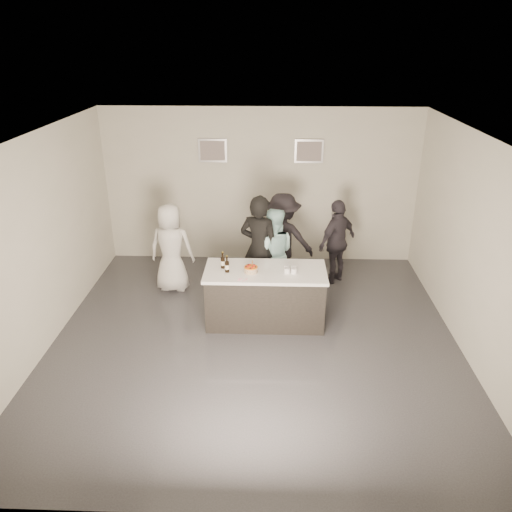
% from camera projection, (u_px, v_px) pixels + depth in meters
% --- Properties ---
extents(floor, '(6.00, 6.00, 0.00)m').
position_uv_depth(floor, '(255.00, 339.00, 7.48)').
color(floor, '#3D3D42').
rests_on(floor, ground).
extents(ceiling, '(6.00, 6.00, 0.00)m').
position_uv_depth(ceiling, '(255.00, 138.00, 6.26)').
color(ceiling, white).
extents(wall_back, '(6.00, 0.04, 3.00)m').
position_uv_depth(wall_back, '(261.00, 187.00, 9.60)').
color(wall_back, beige).
rests_on(wall_back, ground).
extents(wall_front, '(6.00, 0.04, 3.00)m').
position_uv_depth(wall_front, '(241.00, 389.00, 4.13)').
color(wall_front, beige).
rests_on(wall_front, ground).
extents(wall_left, '(0.04, 6.00, 3.00)m').
position_uv_depth(wall_left, '(40.00, 245.00, 6.96)').
color(wall_left, beige).
rests_on(wall_left, ground).
extents(wall_right, '(0.04, 6.00, 3.00)m').
position_uv_depth(wall_right, '(475.00, 251.00, 6.77)').
color(wall_right, beige).
rests_on(wall_right, ground).
extents(picture_left, '(0.54, 0.04, 0.44)m').
position_uv_depth(picture_left, '(213.00, 150.00, 9.32)').
color(picture_left, '#B2B2B7').
rests_on(picture_left, wall_back).
extents(picture_right, '(0.54, 0.04, 0.44)m').
position_uv_depth(picture_right, '(309.00, 151.00, 9.26)').
color(picture_right, '#B2B2B7').
rests_on(picture_right, wall_back).
extents(bar_counter, '(1.86, 0.86, 0.90)m').
position_uv_depth(bar_counter, '(265.00, 296.00, 7.78)').
color(bar_counter, white).
rests_on(bar_counter, ground).
extents(cake, '(0.21, 0.21, 0.08)m').
position_uv_depth(cake, '(251.00, 270.00, 7.51)').
color(cake, orange).
rests_on(cake, bar_counter).
extents(beer_bottle_a, '(0.07, 0.07, 0.26)m').
position_uv_depth(beer_bottle_a, '(223.00, 260.00, 7.61)').
color(beer_bottle_a, black).
rests_on(beer_bottle_a, bar_counter).
extents(beer_bottle_b, '(0.07, 0.07, 0.26)m').
position_uv_depth(beer_bottle_b, '(227.00, 264.00, 7.48)').
color(beer_bottle_b, black).
rests_on(beer_bottle_b, bar_counter).
extents(tumbler_cluster, '(0.19, 0.19, 0.08)m').
position_uv_depth(tumbler_cluster, '(290.00, 269.00, 7.54)').
color(tumbler_cluster, orange).
rests_on(tumbler_cluster, bar_counter).
extents(candles, '(0.24, 0.08, 0.01)m').
position_uv_depth(candles, '(243.00, 280.00, 7.28)').
color(candles, pink).
rests_on(candles, bar_counter).
extents(person_main_black, '(0.80, 0.67, 1.87)m').
position_uv_depth(person_main_black, '(259.00, 249.00, 8.24)').
color(person_main_black, black).
rests_on(person_main_black, ground).
extents(person_main_blue, '(0.79, 0.62, 1.60)m').
position_uv_depth(person_main_blue, '(272.00, 254.00, 8.41)').
color(person_main_blue, '#B2E8E9').
rests_on(person_main_blue, ground).
extents(person_guest_left, '(0.81, 0.57, 1.59)m').
position_uv_depth(person_guest_left, '(171.00, 248.00, 8.66)').
color(person_guest_left, silver).
rests_on(person_guest_left, ground).
extents(person_guest_right, '(0.92, 0.91, 1.56)m').
position_uv_depth(person_guest_right, '(337.00, 242.00, 8.96)').
color(person_guest_right, '#343039').
rests_on(person_guest_right, ground).
extents(person_guest_back, '(1.12, 0.67, 1.70)m').
position_uv_depth(person_guest_back, '(282.00, 240.00, 8.84)').
color(person_guest_back, black).
rests_on(person_guest_back, ground).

